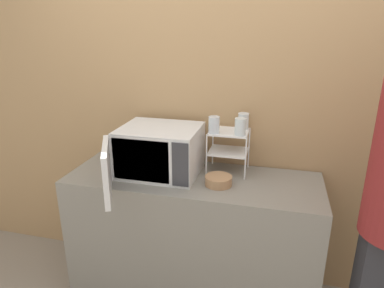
# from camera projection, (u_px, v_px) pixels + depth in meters

# --- Properties ---
(wall_back) EXTENTS (8.00, 0.06, 2.60)m
(wall_back) POSITION_uv_depth(u_px,v_px,m) (204.00, 109.00, 2.41)
(wall_back) COLOR tan
(wall_back) RESTS_ON ground_plane
(counter) EXTENTS (1.65, 0.58, 0.92)m
(counter) POSITION_uv_depth(u_px,v_px,m) (193.00, 237.00, 2.38)
(counter) COLOR gray
(counter) RESTS_ON ground_plane
(microwave) EXTENTS (0.54, 0.80, 0.31)m
(microwave) POSITION_uv_depth(u_px,v_px,m) (158.00, 151.00, 2.25)
(microwave) COLOR silver
(microwave) RESTS_ON counter
(dish_rack) EXTENTS (0.26, 0.22, 0.29)m
(dish_rack) POSITION_uv_depth(u_px,v_px,m) (229.00, 143.00, 2.26)
(dish_rack) COLOR white
(dish_rack) RESTS_ON counter
(glass_front_left) EXTENTS (0.07, 0.07, 0.11)m
(glass_front_left) POSITION_uv_depth(u_px,v_px,m) (214.00, 125.00, 2.18)
(glass_front_left) COLOR silver
(glass_front_left) RESTS_ON dish_rack
(glass_back_right) EXTENTS (0.07, 0.07, 0.11)m
(glass_back_right) POSITION_uv_depth(u_px,v_px,m) (243.00, 121.00, 2.26)
(glass_back_right) COLOR silver
(glass_back_right) RESTS_ON dish_rack
(glass_front_right) EXTENTS (0.07, 0.07, 0.11)m
(glass_front_right) POSITION_uv_depth(u_px,v_px,m) (240.00, 127.00, 2.14)
(glass_front_right) COLOR silver
(glass_front_right) RESTS_ON dish_rack
(bowl) EXTENTS (0.17, 0.17, 0.06)m
(bowl) POSITION_uv_depth(u_px,v_px,m) (218.00, 181.00, 2.12)
(bowl) COLOR #AD7F56
(bowl) RESTS_ON counter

